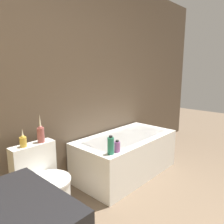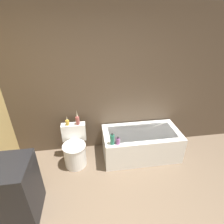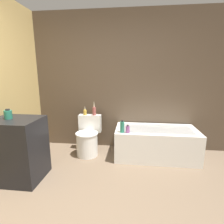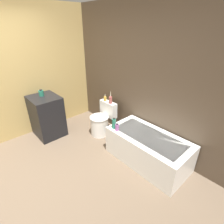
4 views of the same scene
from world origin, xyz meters
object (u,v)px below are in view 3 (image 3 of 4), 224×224
at_px(soap_bottle_glass, 8,114).
at_px(vase_gold, 85,112).
at_px(toilet, 88,139).
at_px(shampoo_bottle_tall, 122,127).
at_px(vase_silver, 94,110).
at_px(shampoo_bottle_short, 128,129).
at_px(bathtub, 155,142).

distance_m(soap_bottle_glass, vase_gold, 1.31).
distance_m(toilet, shampoo_bottle_tall, 0.76).
distance_m(soap_bottle_glass, vase_silver, 1.42).
xyz_separation_m(vase_gold, shampoo_bottle_short, (0.82, -0.43, -0.18)).
distance_m(soap_bottle_glass, shampoo_bottle_short, 1.74).
bearing_deg(vase_silver, vase_gold, 179.05).
bearing_deg(bathtub, toilet, -178.63).
xyz_separation_m(bathtub, vase_gold, (-1.32, 0.16, 0.49)).
height_order(vase_silver, shampoo_bottle_tall, vase_silver).
bearing_deg(soap_bottle_glass, vase_gold, 54.47).
distance_m(bathtub, soap_bottle_glass, 2.36).
relative_size(soap_bottle_glass, vase_silver, 0.49).
relative_size(vase_gold, shampoo_bottle_short, 1.33).
bearing_deg(shampoo_bottle_short, shampoo_bottle_tall, 172.95).
bearing_deg(soap_bottle_glass, vase_silver, 48.49).
bearing_deg(vase_gold, soap_bottle_glass, -125.53).
bearing_deg(toilet, bathtub, 1.37).
bearing_deg(shampoo_bottle_tall, vase_gold, 150.27).
relative_size(vase_gold, shampoo_bottle_tall, 0.87).
relative_size(vase_gold, vase_silver, 0.64).
distance_m(toilet, shampoo_bottle_short, 0.83).
xyz_separation_m(soap_bottle_glass, vase_silver, (0.94, 1.06, -0.15)).
height_order(toilet, vase_gold, vase_gold).
bearing_deg(toilet, soap_bottle_glass, -134.11).
distance_m(soap_bottle_glass, shampoo_bottle_tall, 1.65).
relative_size(bathtub, soap_bottle_glass, 10.44).
height_order(soap_bottle_glass, vase_silver, soap_bottle_glass).
xyz_separation_m(bathtub, shampoo_bottle_short, (-0.49, -0.27, 0.32)).
bearing_deg(toilet, shampoo_bottle_short, -18.27).
xyz_separation_m(bathtub, toilet, (-1.23, -0.03, 0.03)).
distance_m(toilet, soap_bottle_glass, 1.38).
bearing_deg(bathtub, shampoo_bottle_short, -151.14).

